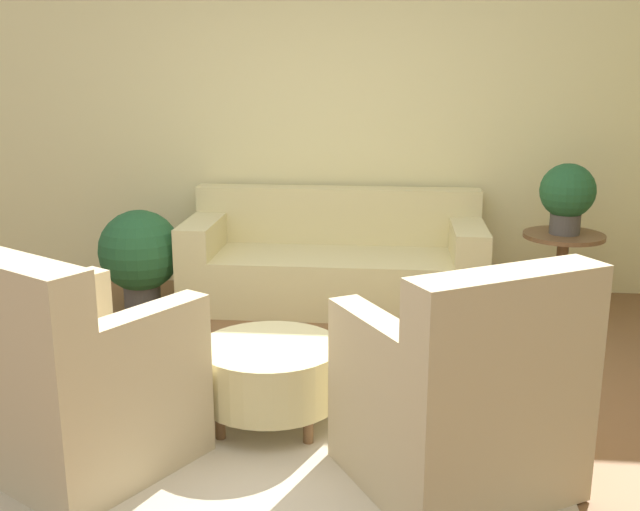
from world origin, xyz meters
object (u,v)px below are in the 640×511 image
at_px(potted_plant_on_side_table, 567,194).
at_px(ottoman_table, 270,372).
at_px(armchair_left, 72,385).
at_px(side_table, 562,260).
at_px(armchair_right, 463,401).
at_px(couch, 334,263).
at_px(potted_plant_floor, 140,253).

bearing_deg(potted_plant_on_side_table, ottoman_table, -134.63).
distance_m(armchair_left, side_table, 3.47).
bearing_deg(armchair_right, couch, 106.55).
bearing_deg(ottoman_table, armchair_left, -148.00).
distance_m(side_table, potted_plant_on_side_table, 0.47).
relative_size(couch, side_table, 3.60).
xyz_separation_m(side_table, potted_plant_floor, (-3.01, -0.14, 0.01)).
bearing_deg(potted_plant_floor, potted_plant_on_side_table, 2.65).
distance_m(couch, side_table, 1.64).
distance_m(armchair_right, side_table, 2.47).
relative_size(armchair_right, potted_plant_floor, 1.50).
height_order(ottoman_table, side_table, side_table).
distance_m(couch, potted_plant_floor, 1.43).
relative_size(armchair_right, potted_plant_on_side_table, 2.26).
height_order(armchair_right, ottoman_table, armchair_right).
xyz_separation_m(armchair_right, side_table, (0.89, 2.31, 0.03)).
height_order(armchair_left, armchair_right, same).
bearing_deg(armchair_left, potted_plant_floor, 101.12).
distance_m(armchair_right, ottoman_table, 1.04).
bearing_deg(potted_plant_on_side_table, couch, 173.85).
xyz_separation_m(couch, ottoman_table, (-0.16, -1.99, -0.03)).
bearing_deg(armchair_right, potted_plant_floor, 134.43).
bearing_deg(side_table, couch, 173.85).
height_order(armchair_left, ottoman_table, armchair_left).
bearing_deg(potted_plant_on_side_table, armchair_left, -138.23).
distance_m(armchair_right, potted_plant_on_side_table, 2.52).
height_order(ottoman_table, potted_plant_floor, potted_plant_floor).
height_order(armchair_right, potted_plant_floor, armchair_right).
bearing_deg(side_table, potted_plant_on_side_table, -90.00).
bearing_deg(armchair_left, armchair_right, 0.00).
bearing_deg(armchair_left, potted_plant_on_side_table, 41.77).
bearing_deg(armchair_left, couch, 68.82).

